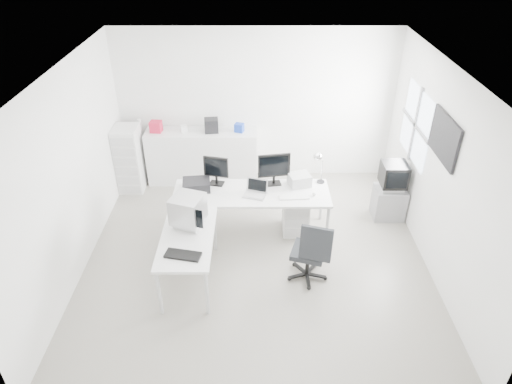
{
  "coord_description": "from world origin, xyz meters",
  "views": [
    {
      "loc": [
        -0.01,
        -5.33,
        4.48
      ],
      "look_at": [
        0.0,
        0.2,
        1.0
      ],
      "focal_mm": 32.0,
      "sensor_mm": 36.0,
      "label": 1
    }
  ],
  "objects_px": {
    "laser_printer": "(299,180)",
    "filing_cabinet": "(129,159)",
    "sideboard": "(202,156)",
    "crt_monitor": "(188,213)",
    "main_desk": "(252,212)",
    "tv_cabinet": "(389,203)",
    "lcd_monitor_large": "(274,169)",
    "side_desk": "(189,258)",
    "lcd_monitor_small": "(216,170)",
    "crt_tv": "(393,177)",
    "laptop": "(255,190)",
    "office_chair": "(309,249)",
    "inkjet_printer": "(196,185)",
    "drawer_pedestal": "(295,214)"
  },
  "relations": [
    {
      "from": "crt_monitor",
      "to": "main_desk",
      "type": "bearing_deg",
      "value": 64.23
    },
    {
      "from": "lcd_monitor_large",
      "to": "laser_printer",
      "type": "distance_m",
      "value": 0.44
    },
    {
      "from": "drawer_pedestal",
      "to": "inkjet_printer",
      "type": "bearing_deg",
      "value": 178.15
    },
    {
      "from": "crt_monitor",
      "to": "filing_cabinet",
      "type": "distance_m",
      "value": 2.61
    },
    {
      "from": "crt_monitor",
      "to": "crt_tv",
      "type": "distance_m",
      "value": 3.39
    },
    {
      "from": "sideboard",
      "to": "filing_cabinet",
      "type": "bearing_deg",
      "value": -166.88
    },
    {
      "from": "lcd_monitor_large",
      "to": "sideboard",
      "type": "relative_size",
      "value": 0.26
    },
    {
      "from": "sideboard",
      "to": "crt_tv",
      "type": "bearing_deg",
      "value": -20.82
    },
    {
      "from": "side_desk",
      "to": "inkjet_printer",
      "type": "bearing_deg",
      "value": 90.0
    },
    {
      "from": "main_desk",
      "to": "tv_cabinet",
      "type": "xyz_separation_m",
      "value": [
        2.29,
        0.43,
        -0.1
      ]
    },
    {
      "from": "side_desk",
      "to": "inkjet_printer",
      "type": "xyz_separation_m",
      "value": [
        0.0,
        1.2,
        0.45
      ]
    },
    {
      "from": "office_chair",
      "to": "filing_cabinet",
      "type": "bearing_deg",
      "value": 158.11
    },
    {
      "from": "laptop",
      "to": "laser_printer",
      "type": "relative_size",
      "value": 0.99
    },
    {
      "from": "crt_monitor",
      "to": "tv_cabinet",
      "type": "bearing_deg",
      "value": 41.35
    },
    {
      "from": "sideboard",
      "to": "filing_cabinet",
      "type": "height_order",
      "value": "filing_cabinet"
    },
    {
      "from": "side_desk",
      "to": "drawer_pedestal",
      "type": "bearing_deg",
      "value": 36.57
    },
    {
      "from": "side_desk",
      "to": "laser_printer",
      "type": "height_order",
      "value": "laser_printer"
    },
    {
      "from": "laptop",
      "to": "sideboard",
      "type": "distance_m",
      "value": 2.04
    },
    {
      "from": "laptop",
      "to": "filing_cabinet",
      "type": "bearing_deg",
      "value": 165.63
    },
    {
      "from": "main_desk",
      "to": "office_chair",
      "type": "bearing_deg",
      "value": -53.24
    },
    {
      "from": "side_desk",
      "to": "lcd_monitor_small",
      "type": "xyz_separation_m",
      "value": [
        0.3,
        1.35,
        0.62
      ]
    },
    {
      "from": "side_desk",
      "to": "tv_cabinet",
      "type": "bearing_deg",
      "value": 25.92
    },
    {
      "from": "lcd_monitor_small",
      "to": "laptop",
      "type": "distance_m",
      "value": 0.71
    },
    {
      "from": "lcd_monitor_small",
      "to": "tv_cabinet",
      "type": "distance_m",
      "value": 2.93
    },
    {
      "from": "crt_monitor",
      "to": "filing_cabinet",
      "type": "xyz_separation_m",
      "value": [
        -1.36,
        2.2,
        -0.34
      ]
    },
    {
      "from": "lcd_monitor_small",
      "to": "sideboard",
      "type": "bearing_deg",
      "value": 118.17
    },
    {
      "from": "inkjet_printer",
      "to": "lcd_monitor_small",
      "type": "height_order",
      "value": "lcd_monitor_small"
    },
    {
      "from": "lcd_monitor_large",
      "to": "main_desk",
      "type": "bearing_deg",
      "value": -154.17
    },
    {
      "from": "inkjet_printer",
      "to": "tv_cabinet",
      "type": "relative_size",
      "value": 0.76
    },
    {
      "from": "laser_printer",
      "to": "filing_cabinet",
      "type": "distance_m",
      "value": 3.18
    },
    {
      "from": "crt_tv",
      "to": "crt_monitor",
      "type": "bearing_deg",
      "value": -157.88
    },
    {
      "from": "laser_printer",
      "to": "office_chair",
      "type": "distance_m",
      "value": 1.32
    },
    {
      "from": "lcd_monitor_large",
      "to": "crt_monitor",
      "type": "height_order",
      "value": "lcd_monitor_large"
    },
    {
      "from": "inkjet_printer",
      "to": "filing_cabinet",
      "type": "bearing_deg",
      "value": 130.86
    },
    {
      "from": "laptop",
      "to": "tv_cabinet",
      "type": "height_order",
      "value": "laptop"
    },
    {
      "from": "lcd_monitor_small",
      "to": "crt_tv",
      "type": "bearing_deg",
      "value": 16.54
    },
    {
      "from": "drawer_pedestal",
      "to": "lcd_monitor_small",
      "type": "relative_size",
      "value": 1.23
    },
    {
      "from": "laser_printer",
      "to": "office_chair",
      "type": "height_order",
      "value": "office_chair"
    },
    {
      "from": "office_chair",
      "to": "tv_cabinet",
      "type": "relative_size",
      "value": 1.81
    },
    {
      "from": "laser_printer",
      "to": "sideboard",
      "type": "bearing_deg",
      "value": 123.85
    },
    {
      "from": "main_desk",
      "to": "crt_tv",
      "type": "relative_size",
      "value": 4.8
    },
    {
      "from": "crt_tv",
      "to": "filing_cabinet",
      "type": "height_order",
      "value": "filing_cabinet"
    },
    {
      "from": "lcd_monitor_large",
      "to": "laptop",
      "type": "height_order",
      "value": "lcd_monitor_large"
    },
    {
      "from": "main_desk",
      "to": "sideboard",
      "type": "height_order",
      "value": "sideboard"
    },
    {
      "from": "main_desk",
      "to": "sideboard",
      "type": "xyz_separation_m",
      "value": [
        -0.93,
        1.65,
        0.13
      ]
    },
    {
      "from": "side_desk",
      "to": "lcd_monitor_small",
      "type": "bearing_deg",
      "value": 77.47
    },
    {
      "from": "side_desk",
      "to": "laptop",
      "type": "height_order",
      "value": "laptop"
    },
    {
      "from": "laptop",
      "to": "office_chair",
      "type": "bearing_deg",
      "value": -33.97
    },
    {
      "from": "side_desk",
      "to": "laser_printer",
      "type": "distance_m",
      "value": 2.13
    },
    {
      "from": "main_desk",
      "to": "laser_printer",
      "type": "relative_size",
      "value": 7.43
    }
  ]
}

